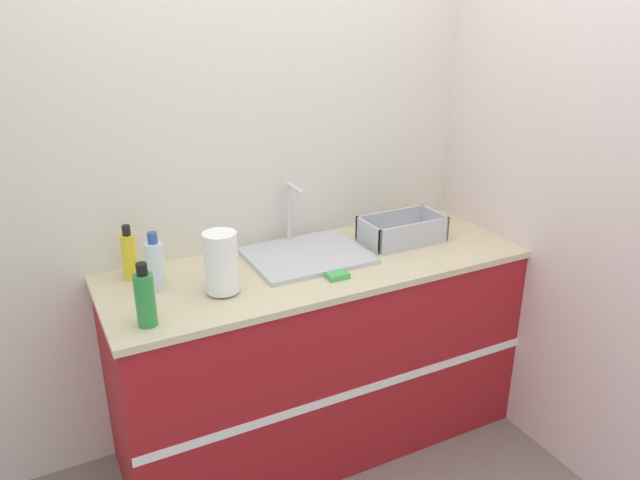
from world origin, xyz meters
TOP-DOWN VIEW (x-y plane):
  - ground_plane at (0.00, 0.00)m, footprint 12.00×12.00m
  - wall_back at (0.00, 0.67)m, footprint 4.24×0.06m
  - wall_right at (0.95, 0.32)m, footprint 0.06×2.64m
  - counter_cabinet at (0.00, 0.32)m, footprint 1.87×0.66m
  - sink at (-0.02, 0.40)m, footprint 0.51×0.42m
  - paper_towel_roll at (-0.47, 0.23)m, footprint 0.13×0.13m
  - dish_rack at (0.46, 0.36)m, footprint 0.38×0.21m
  - bottle_yellow at (-0.76, 0.53)m, footprint 0.06×0.06m
  - bottle_clear at (-0.69, 0.38)m, footprint 0.07×0.07m
  - bottle_green at (-0.79, 0.11)m, footprint 0.07×0.07m
  - sponge at (-0.00, 0.14)m, footprint 0.09×0.06m

SIDE VIEW (x-z plane):
  - ground_plane at x=0.00m, z-range 0.00..0.00m
  - counter_cabinet at x=0.00m, z-range 0.00..0.94m
  - sponge at x=0.00m, z-range 0.93..0.96m
  - sink at x=-0.02m, z-range 0.80..1.11m
  - dish_rack at x=0.46m, z-range 0.92..1.04m
  - bottle_yellow at x=-0.76m, z-range 0.92..1.15m
  - bottle_green at x=-0.79m, z-range 0.92..1.16m
  - bottle_clear at x=-0.69m, z-range 0.92..1.16m
  - paper_towel_roll at x=-0.47m, z-range 0.94..1.19m
  - wall_back at x=0.00m, z-range 0.00..2.60m
  - wall_right at x=0.95m, z-range 0.00..2.60m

